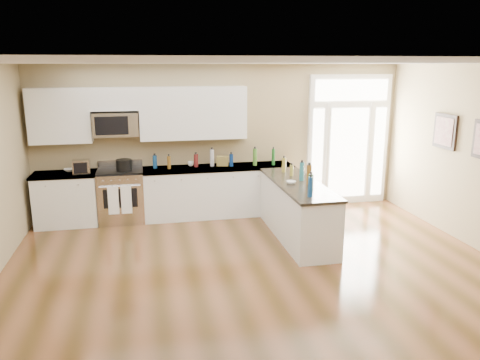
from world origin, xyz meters
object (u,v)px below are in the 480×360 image
object	(u,v)px
peninsula_cabinet	(297,212)
toaster_oven	(81,167)
stockpot	(124,165)
kitchen_range	(121,196)

from	to	relation	value
peninsula_cabinet	toaster_oven	world-z (taller)	toaster_oven
stockpot	toaster_oven	bearing A→B (deg)	-175.71
peninsula_cabinet	toaster_oven	bearing A→B (deg)	158.72
peninsula_cabinet	kitchen_range	size ratio (longest dim) A/B	2.15
toaster_oven	stockpot	bearing A→B (deg)	0.21
peninsula_cabinet	kitchen_range	distance (m)	3.20
peninsula_cabinet	toaster_oven	size ratio (longest dim) A/B	8.07
stockpot	toaster_oven	size ratio (longest dim) A/B	0.97
peninsula_cabinet	kitchen_range	bearing A→B (deg)	153.07
peninsula_cabinet	kitchen_range	xyz separation A→B (m)	(-2.85, 1.45, 0.04)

